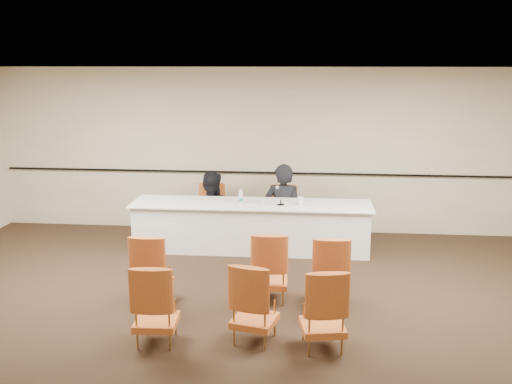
# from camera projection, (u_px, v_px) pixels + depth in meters

# --- Properties ---
(floor) EXTENTS (10.00, 10.00, 0.00)m
(floor) POSITION_uv_depth(u_px,v_px,m) (237.00, 324.00, 6.87)
(floor) COLOR black
(floor) RESTS_ON ground
(ceiling) EXTENTS (10.00, 10.00, 0.00)m
(ceiling) POSITION_uv_depth(u_px,v_px,m) (235.00, 70.00, 6.20)
(ceiling) COLOR white
(ceiling) RESTS_ON ground
(wall_back) EXTENTS (10.00, 0.04, 3.00)m
(wall_back) POSITION_uv_depth(u_px,v_px,m) (264.00, 151.00, 10.41)
(wall_back) COLOR beige
(wall_back) RESTS_ON ground
(wall_rail) EXTENTS (9.80, 0.04, 0.03)m
(wall_rail) POSITION_uv_depth(u_px,v_px,m) (264.00, 173.00, 10.46)
(wall_rail) COLOR black
(wall_rail) RESTS_ON wall_back
(panel_table) EXTENTS (3.99, 0.94, 0.80)m
(panel_table) POSITION_uv_depth(u_px,v_px,m) (251.00, 226.00, 9.53)
(panel_table) COLOR silver
(panel_table) RESTS_ON ground
(panelist_main) EXTENTS (0.72, 0.51, 1.87)m
(panelist_main) POSITION_uv_depth(u_px,v_px,m) (283.00, 216.00, 10.04)
(panelist_main) COLOR black
(panelist_main) RESTS_ON ground
(panelist_main_chair) EXTENTS (0.50, 0.50, 0.95)m
(panelist_main_chair) POSITION_uv_depth(u_px,v_px,m) (283.00, 214.00, 10.04)
(panelist_main_chair) COLOR #B45220
(panelist_main_chair) RESTS_ON ground
(panelist_second) EXTENTS (0.81, 0.63, 1.65)m
(panelist_second) POSITION_uv_depth(u_px,v_px,m) (210.00, 217.00, 10.17)
(panelist_second) COLOR black
(panelist_second) RESTS_ON ground
(panelist_second_chair) EXTENTS (0.50, 0.50, 0.95)m
(panelist_second_chair) POSITION_uv_depth(u_px,v_px,m) (210.00, 212.00, 10.15)
(panelist_second_chair) COLOR #B45220
(panelist_second_chair) RESTS_ON ground
(papers) EXTENTS (0.34, 0.27, 0.00)m
(papers) POSITION_uv_depth(u_px,v_px,m) (286.00, 206.00, 9.29)
(papers) COLOR white
(papers) RESTS_ON panel_table
(microphone) EXTENTS (0.18, 0.24, 0.30)m
(microphone) POSITION_uv_depth(u_px,v_px,m) (281.00, 196.00, 9.27)
(microphone) COLOR black
(microphone) RESTS_ON panel_table
(water_bottle) EXTENTS (0.08, 0.08, 0.24)m
(water_bottle) POSITION_uv_depth(u_px,v_px,m) (241.00, 196.00, 9.41)
(water_bottle) COLOR teal
(water_bottle) RESTS_ON panel_table
(drinking_glass) EXTENTS (0.08, 0.08, 0.10)m
(drinking_glass) POSITION_uv_depth(u_px,v_px,m) (263.00, 201.00, 9.36)
(drinking_glass) COLOR silver
(drinking_glass) RESTS_ON panel_table
(coffee_cup) EXTENTS (0.10, 0.10, 0.14)m
(coffee_cup) POSITION_uv_depth(u_px,v_px,m) (300.00, 201.00, 9.26)
(coffee_cup) COLOR white
(coffee_cup) RESTS_ON panel_table
(aud_chair_front_left) EXTENTS (0.50, 0.50, 0.95)m
(aud_chair_front_left) POSITION_uv_depth(u_px,v_px,m) (152.00, 268.00, 7.40)
(aud_chair_front_left) COLOR #B45220
(aud_chair_front_left) RESTS_ON ground
(aud_chair_front_mid) EXTENTS (0.52, 0.52, 0.95)m
(aud_chair_front_mid) POSITION_uv_depth(u_px,v_px,m) (270.00, 266.00, 7.48)
(aud_chair_front_mid) COLOR #B45220
(aud_chair_front_mid) RESTS_ON ground
(aud_chair_front_right) EXTENTS (0.51, 0.51, 0.95)m
(aud_chair_front_right) POSITION_uv_depth(u_px,v_px,m) (330.00, 270.00, 7.32)
(aud_chair_front_right) COLOR #B45220
(aud_chair_front_right) RESTS_ON ground
(aud_chair_back_left) EXTENTS (0.53, 0.53, 0.95)m
(aud_chair_back_left) POSITION_uv_depth(u_px,v_px,m) (156.00, 303.00, 6.33)
(aud_chair_back_left) COLOR #B45220
(aud_chair_back_left) RESTS_ON ground
(aud_chair_back_mid) EXTENTS (0.60, 0.60, 0.95)m
(aud_chair_back_mid) POSITION_uv_depth(u_px,v_px,m) (255.00, 302.00, 6.37)
(aud_chair_back_mid) COLOR #B45220
(aud_chair_back_mid) RESTS_ON ground
(aud_chair_back_right) EXTENTS (0.58, 0.58, 0.95)m
(aud_chair_back_right) POSITION_uv_depth(u_px,v_px,m) (323.00, 308.00, 6.21)
(aud_chair_back_right) COLOR #B45220
(aud_chair_back_right) RESTS_ON ground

